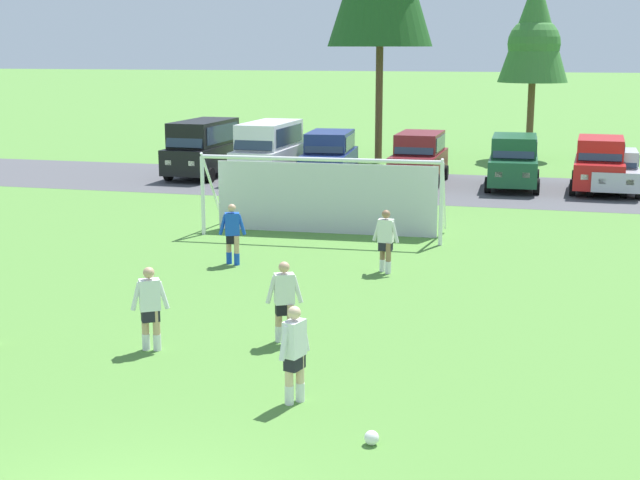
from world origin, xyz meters
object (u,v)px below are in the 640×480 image
Objects in this scene: player_winger_right at (284,302)px; parked_car_slot_far_left at (203,147)px; parked_car_slot_far_right at (614,171)px; soccer_ball at (372,438)px; parked_car_slot_center_right at (514,161)px; soccer_goal at (324,193)px; parked_car_slot_right at (600,164)px; player_winger_left at (150,309)px; parked_car_slot_center at (419,157)px; player_striker_near at (386,241)px; player_trailing_back at (294,355)px; parked_car_slot_center_left at (329,156)px; parked_car_slot_left at (269,149)px; player_midfield_center at (232,234)px.

parked_car_slot_far_left is (-10.20, 21.16, 0.52)m from player_winger_right.
soccer_ball is at bearing -100.87° from parked_car_slot_far_right.
soccer_goal is at bearing -115.47° from parked_car_slot_center_right.
parked_car_slot_far_right is at bearing -27.86° from parked_car_slot_right.
soccer_ball is at bearing -57.98° from player_winger_right.
player_winger_right is at bearing -99.16° from parked_car_slot_center_right.
parked_car_slot_center is (1.81, 22.70, 0.29)m from player_winger_left.
player_winger_right is at bearing -109.36° from parked_car_slot_far_right.
parked_car_slot_far_left reaches higher than parked_car_slot_far_right.
parked_car_slot_center is (-1.43, 15.63, 0.29)m from player_striker_near.
player_winger_right is 1.00× the size of player_trailing_back.
parked_car_slot_far_left is at bearing -179.47° from parked_car_slot_center_right.
parked_car_slot_center_left is at bearing 105.33° from soccer_ball.
parked_car_slot_far_left reaches higher than parked_car_slot_right.
player_winger_right is at bearing -79.94° from soccer_goal.
parked_car_slot_left is 1.14× the size of parked_car_slot_far_right.
parked_car_slot_center is at bearing 177.42° from parked_car_slot_right.
player_winger_right is at bearing -64.27° from parked_car_slot_far_left.
soccer_goal reaches higher than parked_car_slot_far_left.
soccer_goal is 1.62× the size of parked_car_slot_center.
player_winger_right is 21.65m from parked_car_slot_center.
player_winger_left is 0.35× the size of parked_car_slot_center.
parked_car_slot_center is (-1.57, 24.50, 0.29)m from player_trailing_back.
player_midfield_center is 15.68m from parked_car_slot_left.
player_striker_near is at bearing 90.89° from player_trailing_back.
parked_car_slot_right is 1.10× the size of parked_car_slot_far_right.
player_trailing_back is 0.35× the size of parked_car_slot_center.
player_trailing_back is (0.14, -8.87, 0.00)m from player_striker_near.
soccer_goal is (-4.38, 14.36, 1.18)m from soccer_ball.
parked_car_slot_far_left is at bearing -179.48° from parked_car_slot_right.
parked_car_slot_right is at bearing 68.83° from player_striker_near.
parked_car_slot_center_right is (2.40, 24.14, 0.29)m from player_trailing_back.
player_striker_near and player_midfield_center have the same top height.
parked_car_slot_left is at bearing 108.56° from player_winger_right.
parked_car_slot_far_left is at bearing 126.22° from player_striker_near.
soccer_ball is 0.05× the size of parked_car_slot_center.
parked_car_slot_left reaches higher than parked_car_slot_center.
player_trailing_back is 0.35× the size of parked_car_slot_center_left.
soccer_goal reaches higher than player_midfield_center.
parked_car_slot_center is at bearing 2.87° from parked_car_slot_far_left.
player_striker_near is at bearing -70.84° from parked_car_slot_center_left.
parked_car_slot_center_right is at bearing 1.26° from parked_car_slot_left.
parked_car_slot_center_left reaches higher than player_winger_left.
player_striker_near is 0.34× the size of parked_car_slot_left.
parked_car_slot_far_right is at bearing 49.44° from soccer_goal.
player_winger_left is at bearing -84.83° from parked_car_slot_center_left.
player_trailing_back is at bearing -70.10° from player_winger_right.
soccer_goal is 4.64m from player_midfield_center.
parked_car_slot_right is at bearing 67.72° from player_winger_left.
parked_car_slot_center_left is at bearing -172.19° from parked_car_slot_center.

